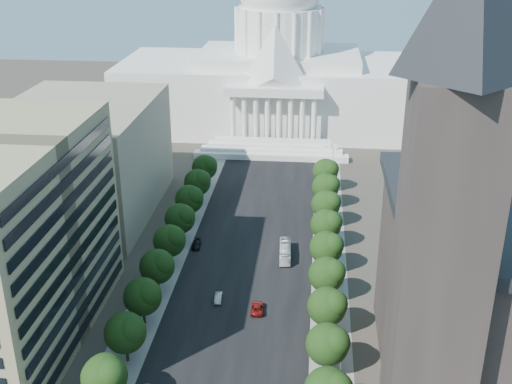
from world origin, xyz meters
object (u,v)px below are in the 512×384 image
(car_silver, at_px, (218,298))
(car_dark_b, at_px, (197,245))
(city_bus, at_px, (285,251))
(car_red, at_px, (257,308))

(car_silver, distance_m, car_dark_b, 25.15)
(car_dark_b, bearing_deg, city_bus, -10.88)
(car_red, bearing_deg, city_bus, -103.11)
(car_red, distance_m, city_bus, 24.09)
(car_silver, relative_size, car_dark_b, 0.84)
(car_silver, distance_m, city_bus, 24.36)
(car_dark_b, relative_size, city_bus, 0.45)
(car_dark_b, bearing_deg, car_silver, -72.42)
(car_red, height_order, city_bus, city_bus)
(car_red, xyz_separation_m, city_bus, (4.47, 23.67, 0.74))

